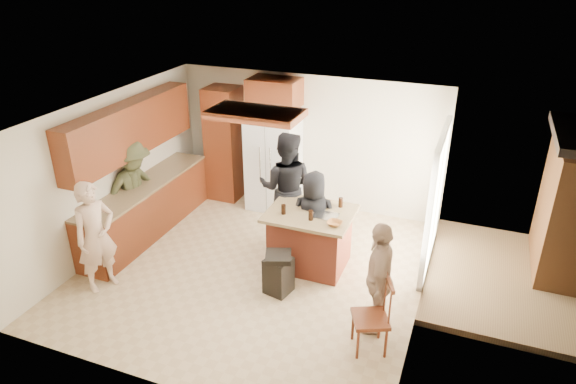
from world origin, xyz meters
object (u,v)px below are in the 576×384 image
at_px(person_behind_right, 313,217).
at_px(trash_bin, 278,273).
at_px(spindle_chair, 372,319).
at_px(refrigerator, 274,163).
at_px(person_front_left, 96,237).
at_px(person_counter, 135,190).
at_px(person_side_right, 379,278).
at_px(kitchen_island, 310,238).
at_px(person_behind_left, 286,187).

xyz_separation_m(person_behind_right, trash_bin, (-0.18, -1.00, -0.43)).
bearing_deg(spindle_chair, refrigerator, 129.40).
xyz_separation_m(refrigerator, spindle_chair, (2.60, -3.17, -0.45)).
height_order(refrigerator, spindle_chair, refrigerator).
relative_size(trash_bin, spindle_chair, 0.63).
distance_m(person_front_left, refrigerator, 3.56).
bearing_deg(person_counter, spindle_chair, -90.64).
relative_size(person_counter, refrigerator, 0.97).
bearing_deg(person_side_right, kitchen_island, -139.34).
relative_size(person_front_left, spindle_chair, 1.67).
bearing_deg(kitchen_island, person_behind_left, 135.04).
height_order(person_counter, trash_bin, person_counter).
relative_size(person_behind_right, kitchen_island, 1.17).
xyz_separation_m(person_behind_left, person_counter, (-2.37, -0.85, -0.08)).
bearing_deg(trash_bin, kitchen_island, 77.03).
height_order(person_behind_right, refrigerator, refrigerator).
distance_m(person_front_left, person_counter, 1.46).
relative_size(kitchen_island, spindle_chair, 1.29).
distance_m(person_behind_right, refrigerator, 1.99).
xyz_separation_m(person_side_right, person_counter, (-4.29, 0.88, 0.10)).
height_order(person_behind_right, trash_bin, person_behind_right).
height_order(refrigerator, trash_bin, refrigerator).
bearing_deg(refrigerator, person_side_right, -47.00).
distance_m(person_behind_right, person_counter, 3.03).
bearing_deg(person_side_right, person_counter, -110.57).
distance_m(person_behind_right, trash_bin, 1.10).
height_order(person_side_right, kitchen_island, person_side_right).
relative_size(person_behind_left, person_behind_right, 1.27).
distance_m(person_counter, trash_bin, 2.94).
height_order(person_front_left, refrigerator, refrigerator).
height_order(person_front_left, kitchen_island, person_front_left).
relative_size(kitchen_island, trash_bin, 2.03).
bearing_deg(person_behind_left, person_behind_right, 132.94).
relative_size(person_behind_right, spindle_chair, 1.50).
distance_m(person_behind_right, kitchen_island, 0.33).
distance_m(refrigerator, spindle_chair, 4.13).
bearing_deg(person_behind_right, person_side_right, 124.54).
bearing_deg(kitchen_island, spindle_chair, -48.78).
height_order(person_counter, spindle_chair, person_counter).
bearing_deg(trash_bin, person_behind_right, 79.70).
height_order(person_behind_left, trash_bin, person_behind_left).
xyz_separation_m(person_side_right, trash_bin, (-1.47, 0.26, -0.46)).
bearing_deg(person_behind_left, person_side_right, 127.23).
bearing_deg(refrigerator, person_behind_left, -57.70).
xyz_separation_m(person_behind_left, refrigerator, (-0.66, 1.04, -0.05)).
xyz_separation_m(person_front_left, person_side_right, (3.92, 0.54, -0.06)).
relative_size(person_front_left, person_behind_right, 1.11).
xyz_separation_m(kitchen_island, spindle_chair, (1.31, -1.49, -0.02)).
bearing_deg(person_front_left, kitchen_island, -37.59).
bearing_deg(person_front_left, spindle_chair, -67.26).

